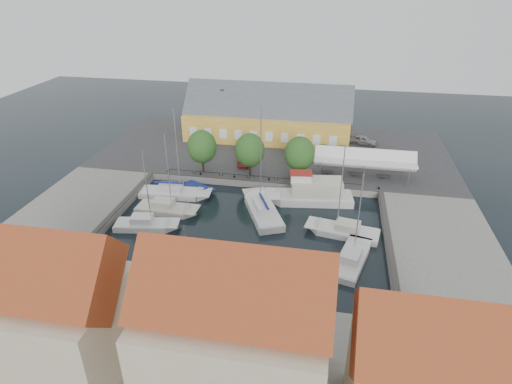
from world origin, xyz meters
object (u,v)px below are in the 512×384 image
at_px(tent_canopy, 365,159).
at_px(launch_sw, 107,258).
at_px(west_boat_c, 146,226).
at_px(trawler, 312,195).
at_px(center_sailboat, 263,211).
at_px(east_boat_b, 344,232).
at_px(launch_nw, 198,189).
at_px(car_silver, 363,140).
at_px(car_red, 245,159).
at_px(west_boat_b, 166,210).
at_px(warehouse, 265,118).
at_px(east_boat_c, 351,261).
at_px(west_boat_a, 174,194).

height_order(tent_canopy, launch_sw, tent_canopy).
bearing_deg(west_boat_c, trawler, 28.29).
height_order(center_sailboat, east_boat_b, center_sailboat).
bearing_deg(center_sailboat, launch_nw, 154.18).
relative_size(car_silver, trawler, 0.38).
bearing_deg(tent_canopy, west_boat_c, -146.28).
height_order(car_red, trawler, trawler).
height_order(west_boat_b, launch_nw, west_boat_b).
relative_size(warehouse, launch_sw, 5.23).
bearing_deg(east_boat_b, east_boat_c, -81.95).
distance_m(tent_canopy, trawler, 10.07).
distance_m(car_red, trawler, 13.65).
bearing_deg(east_boat_b, west_boat_c, -172.75).
relative_size(car_silver, west_boat_a, 0.36).
bearing_deg(east_boat_b, west_boat_a, 166.53).
height_order(warehouse, east_boat_b, east_boat_b).
distance_m(tent_canopy, east_boat_b, 14.87).
distance_m(west_boat_a, west_boat_b, 4.35).
bearing_deg(warehouse, east_boat_b, -63.36).
height_order(west_boat_a, launch_nw, west_boat_a).
height_order(tent_canopy, center_sailboat, center_sailboat).
distance_m(car_red, west_boat_b, 16.33).
height_order(trawler, launch_sw, trawler).
distance_m(east_boat_b, east_boat_c, 5.54).
xyz_separation_m(car_red, center_sailboat, (4.87, -12.81, -1.43)).
xyz_separation_m(warehouse, west_boat_a, (-8.76, -22.63, -4.16)).
relative_size(car_red, launch_sw, 0.88).
relative_size(west_boat_b, west_boat_c, 1.06).
height_order(center_sailboat, launch_sw, center_sailboat).
distance_m(tent_canopy, west_boat_b, 28.24).
height_order(trawler, west_boat_b, west_boat_b).
xyz_separation_m(trawler, east_boat_b, (4.27, -7.28, -0.76)).
bearing_deg(center_sailboat, car_red, 110.80).
bearing_deg(car_red, center_sailboat, -70.63).
height_order(car_silver, launch_sw, car_silver).
bearing_deg(east_boat_b, launch_nw, 159.00).
distance_m(center_sailboat, west_boat_b, 12.29).
distance_m(center_sailboat, west_boat_a, 13.00).
bearing_deg(west_boat_c, center_sailboat, 23.92).
bearing_deg(car_silver, warehouse, 102.16).
bearing_deg(car_silver, launch_sw, 157.98).
distance_m(center_sailboat, trawler, 7.35).
bearing_deg(west_boat_a, center_sailboat, -11.53).
relative_size(center_sailboat, west_boat_a, 1.09).
distance_m(warehouse, launch_sw, 39.39).
bearing_deg(warehouse, west_boat_b, -106.90).
height_order(center_sailboat, launch_nw, center_sailboat).
bearing_deg(west_boat_a, car_red, 52.41).
height_order(east_boat_c, launch_sw, east_boat_c).
relative_size(tent_canopy, trawler, 1.16).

